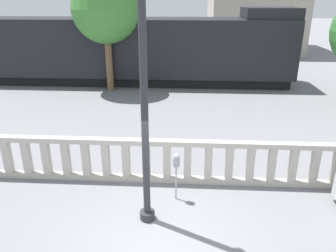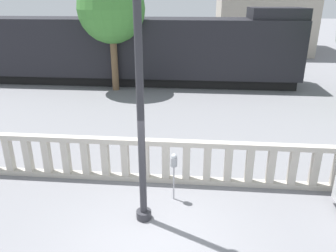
{
  "view_description": "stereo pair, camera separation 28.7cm",
  "coord_description": "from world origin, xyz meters",
  "px_view_note": "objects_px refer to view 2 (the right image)",
  "views": [
    {
      "loc": [
        0.53,
        -5.62,
        4.9
      ],
      "look_at": [
        -0.03,
        3.46,
        1.3
      ],
      "focal_mm": 35.0,
      "sensor_mm": 36.0,
      "label": 1
    },
    {
      "loc": [
        0.82,
        -5.6,
        4.9
      ],
      "look_at": [
        -0.03,
        3.46,
        1.3
      ],
      "focal_mm": 35.0,
      "sensor_mm": 36.0,
      "label": 2
    }
  ],
  "objects_px": {
    "train_near": "(133,49)",
    "tree_right": "(111,9)",
    "parking_meter": "(174,163)",
    "lamppost": "(140,99)"
  },
  "relations": [
    {
      "from": "train_near",
      "to": "tree_right",
      "type": "bearing_deg",
      "value": -109.45
    },
    {
      "from": "lamppost",
      "to": "train_near",
      "type": "relative_size",
      "value": 0.3
    },
    {
      "from": "train_near",
      "to": "tree_right",
      "type": "xyz_separation_m",
      "value": [
        -0.67,
        -1.89,
        2.31
      ]
    },
    {
      "from": "parking_meter",
      "to": "train_near",
      "type": "relative_size",
      "value": 0.07
    },
    {
      "from": "lamppost",
      "to": "parking_meter",
      "type": "xyz_separation_m",
      "value": [
        0.64,
        0.86,
        -1.9
      ]
    },
    {
      "from": "train_near",
      "to": "tree_right",
      "type": "relative_size",
      "value": 3.22
    },
    {
      "from": "tree_right",
      "to": "train_near",
      "type": "bearing_deg",
      "value": 70.55
    },
    {
      "from": "train_near",
      "to": "tree_right",
      "type": "height_order",
      "value": "tree_right"
    },
    {
      "from": "parking_meter",
      "to": "tree_right",
      "type": "xyz_separation_m",
      "value": [
        -4.08,
        10.41,
        3.25
      ]
    },
    {
      "from": "tree_right",
      "to": "lamppost",
      "type": "bearing_deg",
      "value": -73.05
    }
  ]
}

